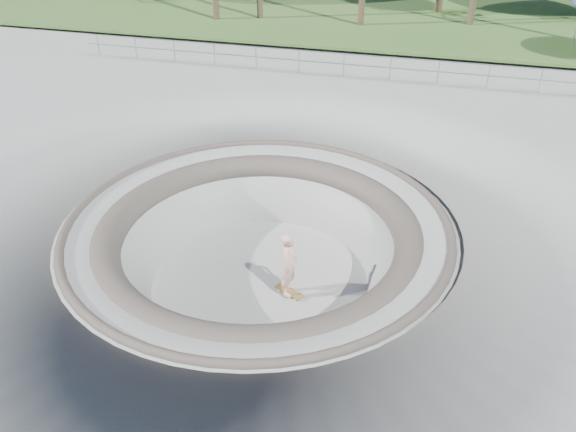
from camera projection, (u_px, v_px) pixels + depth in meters
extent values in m
plane|color=#A5A6A0|center=(258.00, 222.00, 14.83)|extent=(180.00, 180.00, 0.00)
torus|color=#A5A6A0|center=(260.00, 281.00, 15.89)|extent=(14.00, 14.00, 4.00)
cylinder|color=#A5A6A0|center=(260.00, 280.00, 15.86)|extent=(6.60, 6.60, 0.10)
torus|color=#544D43|center=(258.00, 223.00, 14.84)|extent=(10.24, 10.24, 0.24)
torus|color=#544D43|center=(259.00, 236.00, 15.07)|extent=(8.91, 8.91, 0.81)
ellipsoid|color=brown|center=(228.00, 6.00, 68.17)|extent=(50.40, 36.00, 23.40)
ellipsoid|color=brown|center=(482.00, 24.00, 66.22)|extent=(61.60, 44.00, 28.60)
cylinder|color=gray|center=(344.00, 54.00, 24.02)|extent=(25.00, 0.05, 0.05)
cylinder|color=gray|center=(344.00, 64.00, 24.26)|extent=(25.00, 0.05, 0.05)
cube|color=brown|center=(289.00, 292.00, 15.23)|extent=(0.90, 0.58, 0.02)
cylinder|color=#BBBBC0|center=(289.00, 293.00, 15.25)|extent=(0.11, 0.18, 0.04)
cylinder|color=#BBBBC0|center=(289.00, 293.00, 15.25)|extent=(0.11, 0.18, 0.04)
cylinder|color=beige|center=(289.00, 293.00, 15.25)|extent=(0.08, 0.06, 0.07)
cylinder|color=beige|center=(289.00, 293.00, 15.25)|extent=(0.08, 0.06, 0.07)
cylinder|color=beige|center=(289.00, 293.00, 15.25)|extent=(0.08, 0.06, 0.07)
cylinder|color=beige|center=(289.00, 293.00, 15.25)|extent=(0.08, 0.06, 0.07)
imported|color=#E4AD94|center=(289.00, 264.00, 14.73)|extent=(0.46, 0.69, 1.86)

